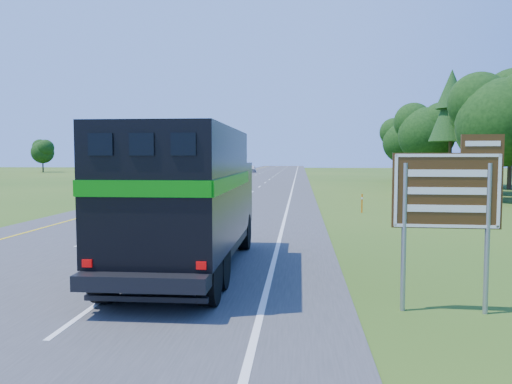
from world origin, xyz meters
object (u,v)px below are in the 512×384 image
horse_truck (188,196)px  far_car (252,169)px  white_suv (210,179)px  exit_sign (448,198)px

horse_truck → far_car: bearing=94.4°
horse_truck → white_suv: bearing=99.4°
white_suv → exit_sign: size_ratio=1.57×
horse_truck → exit_sign: size_ratio=2.41×
far_car → horse_truck: bearing=-90.0°
white_suv → far_car: white_suv is taller
horse_truck → far_car: horse_truck is taller
white_suv → exit_sign: exit_sign is taller
white_suv → horse_truck: bearing=-83.0°
horse_truck → far_car: 93.63m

